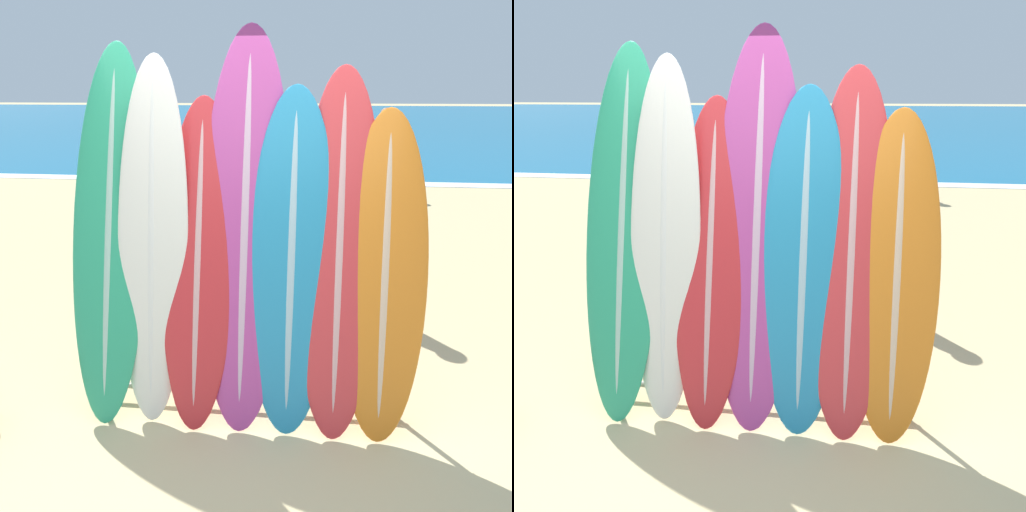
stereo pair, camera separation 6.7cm
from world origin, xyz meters
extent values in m
plane|color=tan|center=(0.00, 0.00, 0.00)|extent=(160.00, 160.00, 0.00)
cube|color=#146693|center=(0.00, 39.42, 0.00)|extent=(120.00, 60.00, 0.00)
cube|color=white|center=(0.00, 9.72, 0.01)|extent=(120.00, 0.60, 0.01)
cylinder|color=gray|center=(-1.13, 0.49, 0.43)|extent=(0.04, 0.04, 0.86)
cylinder|color=gray|center=(1.02, 0.49, 0.43)|extent=(0.04, 0.04, 0.86)
cylinder|color=gray|center=(-0.06, 0.49, 0.84)|extent=(2.19, 0.04, 0.04)
cylinder|color=gray|center=(-0.06, 0.49, 0.12)|extent=(2.19, 0.04, 0.04)
ellipsoid|color=#289E70|center=(-0.96, 0.58, 1.25)|extent=(0.53, 0.87, 2.50)
ellipsoid|color=#9AC3B3|center=(-0.96, 0.58, 1.25)|extent=(0.10, 0.85, 2.40)
ellipsoid|color=silver|center=(-0.66, 0.53, 1.20)|extent=(0.48, 0.62, 2.40)
ellipsoid|color=silver|center=(-0.66, 0.53, 1.20)|extent=(0.09, 0.61, 2.31)
ellipsoid|color=red|center=(-0.35, 0.52, 1.07)|extent=(0.50, 0.74, 2.15)
ellipsoid|color=#D19A9C|center=(-0.35, 0.52, 1.07)|extent=(0.09, 0.73, 2.07)
ellipsoid|color=#B23D8E|center=(-0.05, 0.59, 1.30)|extent=(0.59, 0.81, 2.59)
ellipsoid|color=#CAA1BE|center=(-0.05, 0.59, 1.30)|extent=(0.11, 0.79, 2.49)
ellipsoid|color=teal|center=(0.27, 0.52, 1.11)|extent=(0.57, 0.68, 2.22)
ellipsoid|color=#98BACC|center=(0.27, 0.52, 1.11)|extent=(0.10, 0.67, 2.13)
ellipsoid|color=red|center=(0.57, 0.55, 1.17)|extent=(0.53, 0.76, 2.34)
ellipsoid|color=#D59E9F|center=(0.57, 0.55, 1.17)|extent=(0.10, 0.75, 2.25)
ellipsoid|color=orange|center=(0.86, 0.50, 1.04)|extent=(0.54, 0.67, 2.08)
ellipsoid|color=beige|center=(0.86, 0.50, 1.04)|extent=(0.10, 0.65, 2.00)
cylinder|color=#846047|center=(1.82, 8.56, 0.43)|extent=(0.12, 0.12, 0.86)
cylinder|color=#846047|center=(1.82, 8.37, 0.43)|extent=(0.12, 0.12, 0.86)
cube|color=#385693|center=(1.82, 8.46, 0.73)|extent=(0.16, 0.25, 0.26)
cube|color=#DB3842|center=(1.82, 8.46, 1.19)|extent=(0.18, 0.27, 0.67)
sphere|color=#846047|center=(1.82, 8.46, 1.69)|extent=(0.24, 0.24, 0.24)
cylinder|color=beige|center=(-1.98, 7.79, 0.41)|extent=(0.11, 0.11, 0.82)
cylinder|color=beige|center=(-1.80, 7.78, 0.41)|extent=(0.11, 0.11, 0.82)
cube|color=#282D38|center=(-1.89, 7.78, 0.70)|extent=(0.24, 0.16, 0.25)
cube|color=gold|center=(-1.89, 7.78, 1.15)|extent=(0.26, 0.18, 0.64)
sphere|color=beige|center=(-1.89, 7.78, 1.62)|extent=(0.23, 0.23, 0.23)
cylinder|color=#A87A5B|center=(0.86, 2.44, 0.40)|extent=(0.11, 0.11, 0.81)
cylinder|color=#A87A5B|center=(0.99, 2.33, 0.40)|extent=(0.11, 0.11, 0.81)
cube|color=#385693|center=(0.92, 2.39, 0.69)|extent=(0.26, 0.26, 0.24)
cube|color=#DB3842|center=(0.92, 2.39, 1.13)|extent=(0.29, 0.28, 0.63)
sphere|color=#A87A5B|center=(0.92, 2.39, 1.59)|extent=(0.23, 0.23, 0.23)
camera|label=1|loc=(0.40, -2.53, 2.17)|focal=35.00mm
camera|label=2|loc=(0.46, -2.52, 2.17)|focal=35.00mm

